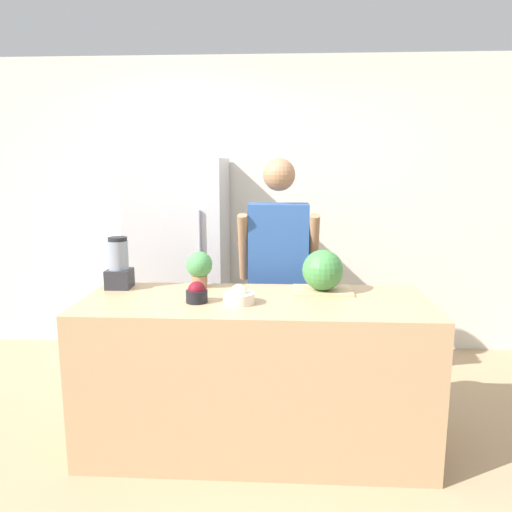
{
  "coord_description": "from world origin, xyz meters",
  "views": [
    {
      "loc": [
        0.16,
        -2.4,
        1.69
      ],
      "look_at": [
        0.0,
        0.42,
        1.16
      ],
      "focal_mm": 35.0,
      "sensor_mm": 36.0,
      "label": 1
    }
  ],
  "objects": [
    {
      "name": "ground_plane",
      "position": [
        0.0,
        0.0,
        0.0
      ],
      "size": [
        14.0,
        14.0,
        0.0
      ],
      "primitive_type": "plane",
      "color": "tan"
    },
    {
      "name": "wall_back",
      "position": [
        0.0,
        2.09,
        1.3
      ],
      "size": [
        8.0,
        0.06,
        2.6
      ],
      "color": "silver",
      "rests_on": "ground_plane"
    },
    {
      "name": "counter_island",
      "position": [
        0.0,
        0.38,
        0.45
      ],
      "size": [
        2.02,
        0.76,
        0.91
      ],
      "color": "tan",
      "rests_on": "ground_plane"
    },
    {
      "name": "refrigerator",
      "position": [
        -0.71,
        1.69,
        0.86
      ],
      "size": [
        0.77,
        0.73,
        1.73
      ],
      "color": "#B7B7BC",
      "rests_on": "ground_plane"
    },
    {
      "name": "person",
      "position": [
        0.12,
        1.05,
        0.89
      ],
      "size": [
        0.56,
        0.27,
        1.72
      ],
      "color": "#333338",
      "rests_on": "ground_plane"
    },
    {
      "name": "cutting_board",
      "position": [
        0.4,
        0.59,
        0.92
      ],
      "size": [
        0.36,
        0.26,
        0.01
      ],
      "color": "tan",
      "rests_on": "counter_island"
    },
    {
      "name": "watermelon",
      "position": [
        0.4,
        0.57,
        1.05
      ],
      "size": [
        0.25,
        0.25,
        0.25
      ],
      "color": "#3D7F3D",
      "rests_on": "cutting_board"
    },
    {
      "name": "bowl_cherries",
      "position": [
        -0.33,
        0.31,
        0.96
      ],
      "size": [
        0.12,
        0.12,
        0.12
      ],
      "color": "black",
      "rests_on": "counter_island"
    },
    {
      "name": "bowl_cream",
      "position": [
        -0.09,
        0.3,
        0.95
      ],
      "size": [
        0.18,
        0.18,
        0.11
      ],
      "color": "beige",
      "rests_on": "counter_island"
    },
    {
      "name": "blender",
      "position": [
        -0.87,
        0.61,
        1.06
      ],
      "size": [
        0.15,
        0.15,
        0.33
      ],
      "color": "#28282D",
      "rests_on": "counter_island"
    },
    {
      "name": "potted_plant",
      "position": [
        -0.37,
        0.65,
        1.04
      ],
      "size": [
        0.17,
        0.17,
        0.23
      ],
      "color": "#996647",
      "rests_on": "counter_island"
    }
  ]
}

